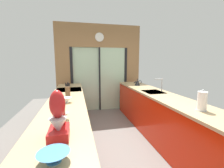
% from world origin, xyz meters
% --- Properties ---
extents(ground_plane, '(5.04, 7.60, 0.02)m').
position_xyz_m(ground_plane, '(0.00, 0.60, -0.01)').
color(ground_plane, slate).
extents(back_wall_unit, '(2.64, 0.12, 2.70)m').
position_xyz_m(back_wall_unit, '(0.00, 2.40, 1.52)').
color(back_wall_unit, olive).
rests_on(back_wall_unit, ground_plane).
extents(left_counter_run, '(0.62, 3.80, 0.92)m').
position_xyz_m(left_counter_run, '(-0.91, 0.13, 0.47)').
color(left_counter_run, red).
rests_on(left_counter_run, ground_plane).
extents(right_counter_run, '(0.62, 3.80, 0.92)m').
position_xyz_m(right_counter_run, '(0.91, 0.30, 0.46)').
color(right_counter_run, red).
rests_on(right_counter_run, ground_plane).
extents(sink_faucet, '(0.19, 0.02, 0.28)m').
position_xyz_m(sink_faucet, '(1.06, 0.55, 1.11)').
color(sink_faucet, '#B7BABC').
rests_on(sink_faucet, right_counter_run).
extents(oven_range, '(0.60, 0.60, 0.92)m').
position_xyz_m(oven_range, '(-0.91, 1.25, 0.46)').
color(oven_range, '#B7BABC').
rests_on(oven_range, ground_plane).
extents(mixing_bowl_near, '(0.21, 0.21, 0.07)m').
position_xyz_m(mixing_bowl_near, '(-0.89, -1.41, 0.96)').
color(mixing_bowl_near, teal).
rests_on(mixing_bowl_near, left_counter_run).
extents(mixing_bowl_mid, '(0.14, 0.14, 0.08)m').
position_xyz_m(mixing_bowl_mid, '(-0.89, -0.66, 0.96)').
color(mixing_bowl_mid, gray).
rests_on(mixing_bowl_mid, left_counter_run).
extents(mixing_bowl_far, '(0.17, 0.17, 0.08)m').
position_xyz_m(mixing_bowl_far, '(-0.89, 0.08, 0.96)').
color(mixing_bowl_far, silver).
rests_on(mixing_bowl_far, left_counter_run).
extents(knife_block, '(0.09, 0.14, 0.27)m').
position_xyz_m(knife_block, '(-0.89, 0.48, 1.02)').
color(knife_block, brown).
rests_on(knife_block, left_counter_run).
extents(stand_mixer, '(0.17, 0.27, 0.42)m').
position_xyz_m(stand_mixer, '(-0.89, -1.07, 1.08)').
color(stand_mixer, red).
rests_on(stand_mixer, left_counter_run).
extents(kettle, '(0.23, 0.16, 0.18)m').
position_xyz_m(kettle, '(0.89, 1.44, 1.00)').
color(kettle, black).
rests_on(kettle, right_counter_run).
extents(paper_towel_roll, '(0.14, 0.14, 0.29)m').
position_xyz_m(paper_towel_roll, '(0.89, -0.76, 1.05)').
color(paper_towel_roll, '#B7BABC').
rests_on(paper_towel_roll, right_counter_run).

